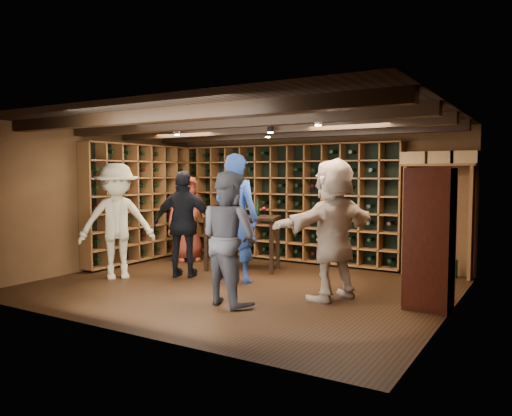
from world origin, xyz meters
The scene contains 13 objects.
ground centered at (0.00, 0.00, 0.00)m, with size 6.00×6.00×0.00m, color black.
room_shell centered at (0.00, 0.05, 2.42)m, with size 6.00×6.00×6.00m.
wine_rack_back centered at (-0.52, 2.33, 1.15)m, with size 4.65×0.30×2.20m.
wine_rack_left centered at (-2.83, 0.82, 1.15)m, with size 0.30×2.65×2.20m.
crate_shelf centered at (2.41, 2.32, 1.57)m, with size 1.20×0.32×2.07m.
display_cabinet centered at (2.71, 0.20, 0.86)m, with size 0.55×0.50×1.75m.
man_blue_shirt centered at (-0.23, 0.25, 1.01)m, with size 0.74×0.48×2.02m, color navy.
man_grey_suit centered at (0.44, -0.94, 0.87)m, with size 0.85×0.66×1.74m, color black.
guest_red_floral centered at (-2.07, 1.32, 0.84)m, with size 0.82×0.53×1.67m, color maroon.
guest_woman_black centered at (-1.16, 0.11, 0.88)m, with size 1.03×0.43×1.75m, color black.
guest_khaki centered at (-2.02, -0.55, 0.94)m, with size 1.21×0.69×1.87m, color gray.
guest_beige centered at (1.50, 0.02, 0.96)m, with size 1.78×0.57×1.92m, color tan.
tasting_table centered at (-0.67, 1.11, 0.84)m, with size 1.40×0.98×1.24m.
Camera 1 is at (4.06, -6.27, 1.71)m, focal length 35.00 mm.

